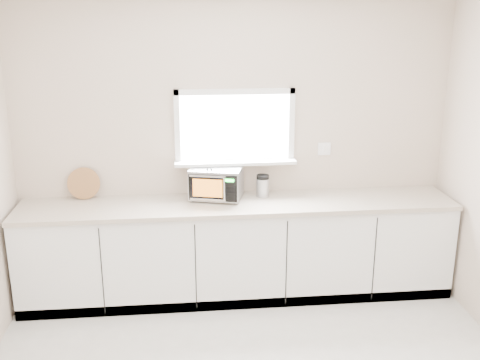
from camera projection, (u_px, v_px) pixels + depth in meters
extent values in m
cube|color=beige|center=(235.00, 148.00, 5.21)|extent=(4.00, 0.02, 2.70)
cube|color=white|center=(235.00, 127.00, 5.14)|extent=(1.00, 0.02, 0.60)
cube|color=white|center=(236.00, 162.00, 5.17)|extent=(1.12, 0.16, 0.03)
cube|color=white|center=(235.00, 92.00, 5.03)|extent=(1.10, 0.04, 0.05)
cube|color=white|center=(235.00, 162.00, 5.22)|extent=(1.10, 0.04, 0.05)
cube|color=white|center=(177.00, 128.00, 5.07)|extent=(0.05, 0.04, 0.70)
cube|color=white|center=(291.00, 126.00, 5.18)|extent=(0.05, 0.04, 0.70)
cube|color=white|center=(324.00, 149.00, 5.30)|extent=(0.12, 0.01, 0.12)
cube|color=white|center=(238.00, 251.00, 5.19)|extent=(3.92, 0.60, 0.88)
cube|color=#C1B29F|center=(238.00, 204.00, 5.05)|extent=(3.92, 0.64, 0.04)
cylinder|color=black|center=(193.00, 201.00, 5.06)|extent=(0.02, 0.02, 0.01)
cylinder|color=black|center=(200.00, 192.00, 5.32)|extent=(0.02, 0.02, 0.01)
cylinder|color=black|center=(235.00, 203.00, 5.00)|extent=(0.02, 0.02, 0.01)
cylinder|color=black|center=(239.00, 194.00, 5.26)|extent=(0.02, 0.02, 0.01)
cube|color=#AFB2B7|center=(217.00, 182.00, 5.12)|extent=(0.53, 0.45, 0.27)
cube|color=black|center=(213.00, 188.00, 4.95)|extent=(0.42, 0.12, 0.24)
cube|color=orange|center=(208.00, 188.00, 4.95)|extent=(0.26, 0.07, 0.16)
cylinder|color=silver|center=(224.00, 190.00, 4.91)|extent=(0.02, 0.02, 0.21)
cube|color=black|center=(230.00, 189.00, 4.93)|extent=(0.11, 0.03, 0.23)
cube|color=#19FF33|center=(230.00, 181.00, 4.90)|extent=(0.07, 0.02, 0.03)
cube|color=silver|center=(216.00, 168.00, 5.08)|extent=(0.53, 0.45, 0.01)
cube|color=#482D19|center=(209.00, 186.00, 5.07)|extent=(0.11, 0.22, 0.26)
cube|color=black|center=(206.00, 177.00, 4.99)|extent=(0.02, 0.04, 0.09)
cube|color=black|center=(209.00, 176.00, 4.99)|extent=(0.02, 0.04, 0.09)
cube|color=black|center=(213.00, 178.00, 5.00)|extent=(0.02, 0.04, 0.09)
cube|color=black|center=(207.00, 174.00, 4.98)|extent=(0.02, 0.04, 0.09)
cube|color=black|center=(211.00, 174.00, 4.98)|extent=(0.02, 0.04, 0.09)
cylinder|color=#9F7C3D|center=(84.00, 183.00, 5.10)|extent=(0.29, 0.07, 0.29)
cylinder|color=#AFB2B7|center=(263.00, 187.00, 5.19)|extent=(0.13, 0.13, 0.17)
cylinder|color=black|center=(263.00, 177.00, 5.16)|extent=(0.13, 0.13, 0.04)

